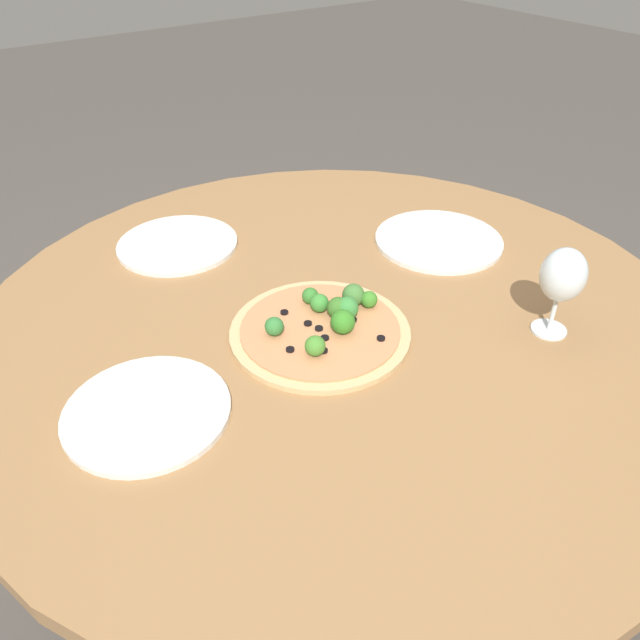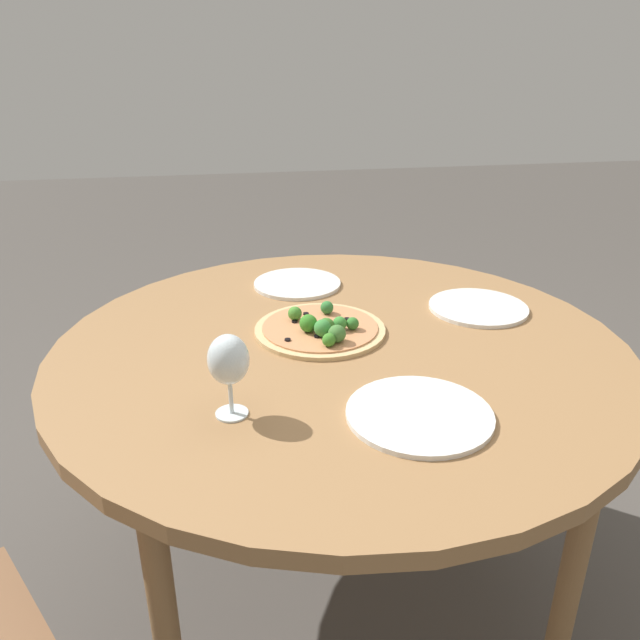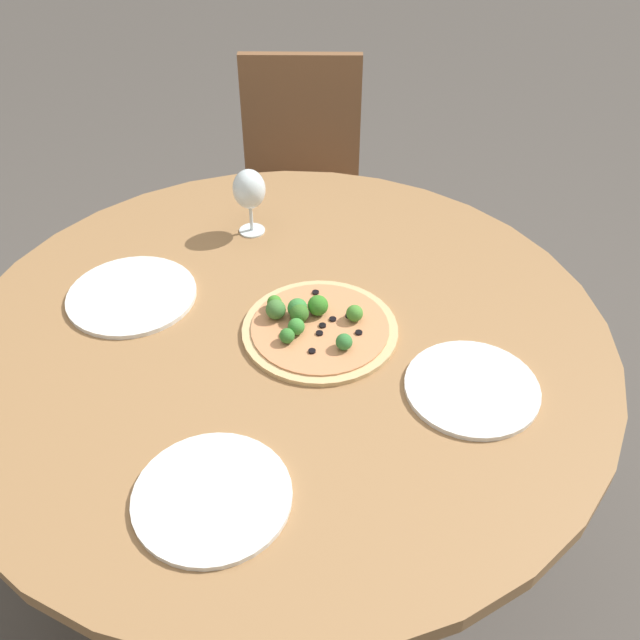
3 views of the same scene
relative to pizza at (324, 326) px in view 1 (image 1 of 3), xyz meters
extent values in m
plane|color=#4C4742|center=(-0.03, 0.05, -0.74)|extent=(12.00, 12.00, 0.00)
cylinder|color=olive|center=(-0.03, 0.05, -0.03)|extent=(1.29, 1.29, 0.03)
cylinder|color=olive|center=(-0.43, -0.34, -0.39)|extent=(0.05, 0.05, 0.69)
cylinder|color=olive|center=(-0.43, 0.45, -0.39)|extent=(0.05, 0.05, 0.69)
cylinder|color=olive|center=(0.36, 0.45, -0.39)|extent=(0.05, 0.05, 0.69)
cylinder|color=tan|center=(0.00, -0.01, -0.01)|extent=(0.31, 0.31, 0.01)
cylinder|color=tan|center=(0.00, -0.01, 0.00)|extent=(0.27, 0.27, 0.00)
sphere|color=#327635|center=(-0.03, -0.08, 0.02)|extent=(0.03, 0.03, 0.03)
sphere|color=#347C23|center=(0.03, 0.02, 0.02)|extent=(0.04, 0.04, 0.04)
sphere|color=#386E26|center=(-0.01, 0.03, 0.02)|extent=(0.04, 0.04, 0.04)
sphere|color=#3B7E27|center=(0.00, 0.10, 0.02)|extent=(0.03, 0.03, 0.03)
sphere|color=#388239|center=(0.00, 0.05, 0.02)|extent=(0.04, 0.04, 0.04)
sphere|color=#44842E|center=(0.05, -0.06, 0.02)|extent=(0.03, 0.03, 0.03)
sphere|color=#33752C|center=(-0.07, 0.02, 0.02)|extent=(0.03, 0.03, 0.03)
sphere|color=#407434|center=(-0.02, 0.08, 0.02)|extent=(0.04, 0.04, 0.04)
sphere|color=#398533|center=(-0.04, 0.02, 0.02)|extent=(0.03, 0.03, 0.03)
cylinder|color=black|center=(0.03, -0.02, 0.00)|extent=(0.01, 0.01, 0.00)
cylinder|color=black|center=(0.02, -0.08, 0.00)|extent=(0.01, 0.01, 0.00)
cylinder|color=black|center=(0.08, 0.05, 0.00)|extent=(0.01, 0.01, 0.00)
cylinder|color=black|center=(0.06, -0.04, 0.00)|extent=(0.01, 0.01, 0.00)
cylinder|color=black|center=(-0.07, -0.03, 0.00)|extent=(0.01, 0.01, 0.00)
cylinder|color=black|center=(-0.02, -0.02, 0.00)|extent=(0.01, 0.01, 0.00)
cylinder|color=black|center=(0.02, 0.05, 0.00)|extent=(0.01, 0.01, 0.00)
cylinder|color=black|center=(0.00, -0.01, 0.00)|extent=(0.01, 0.01, 0.00)
cylinder|color=silver|center=(0.22, 0.32, -0.01)|extent=(0.06, 0.06, 0.00)
cylinder|color=silver|center=(0.22, 0.32, 0.02)|extent=(0.01, 0.01, 0.06)
ellipsoid|color=silver|center=(0.22, 0.32, 0.10)|extent=(0.07, 0.07, 0.09)
cylinder|color=silver|center=(0.01, -0.32, -0.01)|extent=(0.24, 0.24, 0.01)
cylinder|color=silver|center=(-0.11, 0.38, -0.01)|extent=(0.27, 0.27, 0.01)
cylinder|color=silver|center=(-0.42, -0.07, -0.01)|extent=(0.25, 0.25, 0.01)
camera|label=1|loc=(0.68, -0.50, 0.63)|focal=35.00mm
camera|label=2|loc=(0.23, 1.30, 0.60)|focal=35.00mm
camera|label=3|loc=(-0.89, -0.56, 0.91)|focal=40.00mm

